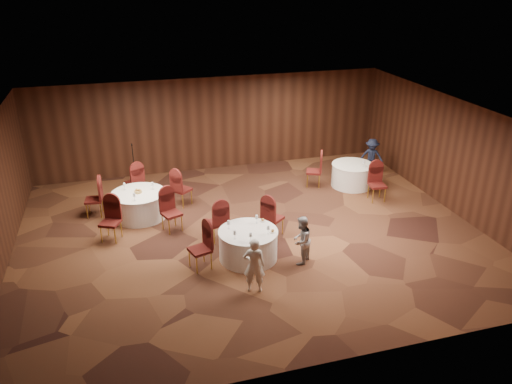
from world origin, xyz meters
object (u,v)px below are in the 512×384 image
object	(u,v)px
table_left	(139,204)
woman_b	(301,240)
table_main	(248,244)
table_right	(352,175)
mic_stand	(135,178)
woman_a	(254,265)
man_c	(371,157)

from	to	relation	value
table_left	woman_b	bearing A→B (deg)	-45.05
table_main	woman_b	xyz separation A→B (m)	(1.15, -0.54, 0.23)
table_right	mic_stand	xyz separation A→B (m)	(-6.76, 1.45, 0.08)
table_main	table_left	xyz separation A→B (m)	(-2.38, 3.00, -0.00)
table_left	table_right	distance (m)	6.78
table_right	woman_b	size ratio (longest dim) A/B	1.10
table_left	woman_a	distance (m)	4.86
man_c	woman_b	bearing A→B (deg)	-103.52
table_left	woman_b	size ratio (longest dim) A/B	1.27
table_main	woman_a	distance (m)	1.39
table_main	man_c	bearing A→B (deg)	37.07
table_main	man_c	size ratio (longest dim) A/B	1.14
mic_stand	woman_a	world-z (taller)	mic_stand
table_right	woman_a	world-z (taller)	woman_a
table_right	woman_b	world-z (taller)	woman_b
table_left	woman_b	distance (m)	5.01
table_left	man_c	bearing A→B (deg)	8.09
table_main	table_right	size ratio (longest dim) A/B	1.08
table_right	man_c	size ratio (longest dim) A/B	1.06
table_main	table_right	world-z (taller)	same
table_main	man_c	xyz separation A→B (m)	(5.45, 4.11, 0.26)
mic_stand	woman_b	distance (m)	6.42
woman_b	table_left	bearing A→B (deg)	-91.60
mic_stand	woman_a	xyz separation A→B (m)	(2.14, -6.17, 0.19)
woman_a	mic_stand	bearing A→B (deg)	-52.17
woman_b	man_c	size ratio (longest dim) A/B	0.96
table_main	mic_stand	size ratio (longest dim) A/B	0.91
mic_stand	table_main	bearing A→B (deg)	-63.79
table_right	man_c	xyz separation A→B (m)	(1.06, 0.74, 0.26)
table_left	mic_stand	size ratio (longest dim) A/B	0.97
table_right	woman_a	bearing A→B (deg)	-134.35
table_left	man_c	xyz separation A→B (m)	(7.83, 1.11, 0.26)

